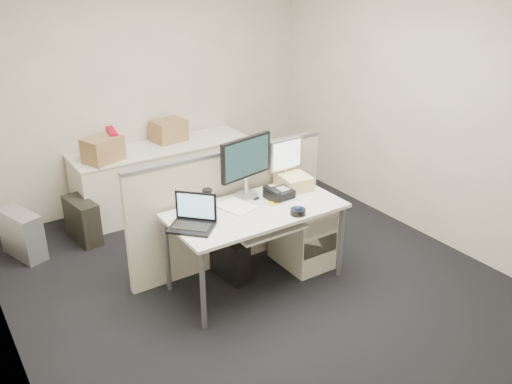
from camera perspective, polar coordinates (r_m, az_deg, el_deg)
floor at (r=4.96m, az=-0.01°, el=-9.46°), size 4.00×4.50×0.01m
wall_back at (r=6.30m, az=-11.52°, el=10.83°), size 4.00×0.02×2.70m
wall_front at (r=2.92m, az=25.16°, el=-6.64°), size 4.00×0.02×2.70m
wall_right at (r=5.67m, az=17.34°, el=8.80°), size 0.02×4.50×2.70m
desk at (r=4.63m, az=-0.01°, el=-2.52°), size 1.50×0.75×0.73m
keyboard_tray at (r=4.52m, az=1.24°, el=-3.88°), size 0.62×0.32×0.02m
drawer_pedestal at (r=5.11m, az=4.85°, el=-4.21°), size 0.40×0.55×0.65m
cubicle_partition at (r=5.02m, az=-2.80°, el=-1.80°), size 2.00×0.06×1.10m
back_counter at (r=6.31m, az=-9.67°, el=1.55°), size 2.00×0.60×0.72m
monitor_main at (r=4.73m, az=-1.05°, el=2.59°), size 0.58×0.32×0.55m
monitor_small at (r=5.04m, az=3.12°, el=3.20°), size 0.36×0.18×0.43m
laptop at (r=4.25m, az=-6.87°, el=-2.30°), size 0.42×0.43×0.26m
trackball at (r=4.51m, az=4.43°, el=-2.09°), size 0.14×0.14×0.05m
desk_phone at (r=4.80m, az=2.46°, el=-0.20°), size 0.24×0.20×0.07m
paper_stack at (r=4.63m, az=-2.07°, el=-1.53°), size 0.32×0.36×0.01m
sticky_pad at (r=4.69m, az=1.83°, el=-1.21°), size 0.09×0.09×0.01m
travel_mug at (r=4.58m, az=-5.13°, el=-0.84°), size 0.11×0.11×0.17m
banana at (r=4.81m, az=2.12°, el=-0.33°), size 0.19×0.16×0.04m
cellphone at (r=4.80m, az=-0.33°, el=-0.57°), size 0.08×0.12×0.01m
manila_folders at (r=5.02m, az=3.99°, el=1.17°), size 0.30×0.36×0.12m
keyboard at (r=4.51m, az=0.43°, el=-3.56°), size 0.50×0.20×0.03m
pc_tower_desk at (r=4.94m, az=-2.76°, el=-7.04°), size 0.21×0.42×0.38m
pc_tower_spare_dark at (r=5.81m, az=-17.81°, el=-2.85°), size 0.26×0.50×0.45m
pc_tower_spare_silver at (r=5.71m, az=-23.39°, el=-4.12°), size 0.35×0.54×0.46m
cardboard_box_left at (r=5.81m, az=-15.81°, el=4.24°), size 0.44×0.39×0.28m
cardboard_box_right at (r=6.31m, az=-9.17°, el=6.32°), size 0.40×0.34×0.26m
red_binder at (r=5.96m, az=-14.83°, el=4.96°), size 0.13×0.33×0.30m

